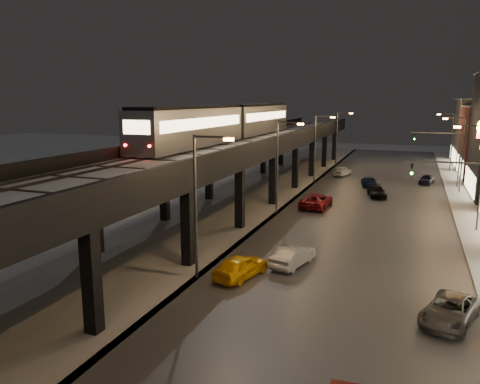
% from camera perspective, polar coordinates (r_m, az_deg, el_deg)
% --- Properties ---
extents(road_surface, '(17.00, 120.00, 0.06)m').
position_cam_1_polar(road_surface, '(48.47, 15.15, -2.30)').
color(road_surface, '#46474D').
rests_on(road_surface, ground).
extents(sidewalk_right, '(4.00, 120.00, 0.14)m').
position_cam_1_polar(sidewalk_right, '(48.67, 26.95, -3.05)').
color(sidewalk_right, '#9FA1A8').
rests_on(sidewalk_right, ground).
extents(under_viaduct_pavement, '(11.00, 120.00, 0.06)m').
position_cam_1_polar(under_viaduct_pavement, '(51.39, 0.01, -1.15)').
color(under_viaduct_pavement, '#9FA1A8').
rests_on(under_viaduct_pavement, ground).
extents(elevated_viaduct, '(9.00, 100.00, 6.30)m').
position_cam_1_polar(elevated_viaduct, '(47.56, -1.32, 4.67)').
color(elevated_viaduct, black).
rests_on(elevated_viaduct, ground).
extents(viaduct_trackbed, '(8.40, 100.00, 0.32)m').
position_cam_1_polar(viaduct_trackbed, '(47.60, -1.28, 5.61)').
color(viaduct_trackbed, '#B2B7C1').
rests_on(viaduct_trackbed, elevated_viaduct).
extents(viaduct_parapet_streetside, '(0.30, 100.00, 1.10)m').
position_cam_1_polar(viaduct_parapet_streetside, '(46.15, 3.79, 5.99)').
color(viaduct_parapet_streetside, black).
rests_on(viaduct_parapet_streetside, elevated_viaduct).
extents(viaduct_parapet_far, '(0.30, 100.00, 1.10)m').
position_cam_1_polar(viaduct_parapet_far, '(49.35, -5.99, 6.29)').
color(viaduct_parapet_far, black).
rests_on(viaduct_parapet_far, elevated_viaduct).
extents(streetlight_left_1, '(2.57, 0.28, 9.00)m').
position_cam_1_polar(streetlight_left_1, '(28.34, -4.97, -0.64)').
color(streetlight_left_1, '#38383A').
rests_on(streetlight_left_1, ground).
extents(streetlight_left_2, '(2.57, 0.28, 9.00)m').
position_cam_1_polar(streetlight_left_2, '(45.04, 4.89, 3.78)').
color(streetlight_left_2, '#38383A').
rests_on(streetlight_left_2, ground).
extents(streetlight_right_2, '(2.56, 0.28, 9.00)m').
position_cam_1_polar(streetlight_right_2, '(43.74, 27.10, 2.36)').
color(streetlight_right_2, '#38383A').
rests_on(streetlight_right_2, ground).
extents(streetlight_left_3, '(2.57, 0.28, 9.00)m').
position_cam_1_polar(streetlight_left_3, '(62.46, 9.37, 5.74)').
color(streetlight_left_3, '#38383A').
rests_on(streetlight_left_3, ground).
extents(streetlight_right_3, '(2.56, 0.28, 9.00)m').
position_cam_1_polar(streetlight_right_3, '(61.53, 25.29, 4.74)').
color(streetlight_right_3, '#38383A').
rests_on(streetlight_right_3, ground).
extents(streetlight_left_4, '(2.57, 0.28, 9.00)m').
position_cam_1_polar(streetlight_left_4, '(80.14, 11.90, 6.83)').
color(streetlight_left_4, '#38383A').
rests_on(streetlight_left_4, ground).
extents(streetlight_right_4, '(2.56, 0.28, 9.00)m').
position_cam_1_polar(streetlight_right_4, '(79.42, 24.28, 6.05)').
color(streetlight_right_4, '#38383A').
rests_on(streetlight_right_4, ground).
extents(traffic_light_rig_a, '(6.10, 0.34, 7.00)m').
position_cam_1_polar(traffic_light_rig_a, '(34.92, 27.13, -0.83)').
color(traffic_light_rig_a, '#38383A').
rests_on(traffic_light_rig_a, ground).
extents(traffic_light_rig_b, '(6.10, 0.34, 7.00)m').
position_cam_1_polar(traffic_light_rig_b, '(64.51, 24.24, 4.42)').
color(traffic_light_rig_b, '#38383A').
rests_on(traffic_light_rig_b, ground).
extents(subway_train, '(3.21, 38.88, 3.84)m').
position_cam_1_polar(subway_train, '(54.26, -1.25, 8.57)').
color(subway_train, gray).
rests_on(subway_train, viaduct_trackbed).
extents(car_taxi, '(2.76, 4.59, 1.46)m').
position_cam_1_polar(car_taxi, '(29.63, 0.10, -9.14)').
color(car_taxi, '#FBB406').
rests_on(car_taxi, ground).
extents(car_near_white, '(2.40, 4.51, 1.41)m').
position_cam_1_polar(car_near_white, '(31.87, 6.46, -7.77)').
color(car_near_white, '#8F93A0').
rests_on(car_near_white, ground).
extents(car_mid_silver, '(2.81, 5.57, 1.51)m').
position_cam_1_polar(car_mid_silver, '(48.82, 9.28, -1.09)').
color(car_mid_silver, maroon).
rests_on(car_mid_silver, ground).
extents(car_mid_dark, '(2.52, 4.55, 1.25)m').
position_cam_1_polar(car_mid_dark, '(62.22, 15.44, 1.18)').
color(car_mid_dark, black).
rests_on(car_mid_dark, ground).
extents(car_far_white, '(2.71, 4.41, 1.40)m').
position_cam_1_polar(car_far_white, '(70.12, 12.35, 2.49)').
color(car_far_white, silver).
rests_on(car_far_white, ground).
extents(car_onc_dark, '(3.41, 5.00, 1.27)m').
position_cam_1_polar(car_onc_dark, '(26.29, 24.18, -13.14)').
color(car_onc_dark, '#4C4D4F').
rests_on(car_onc_dark, ground).
extents(car_onc_white, '(2.68, 4.50, 1.22)m').
position_cam_1_polar(car_onc_white, '(55.69, 16.33, -0.03)').
color(car_onc_white, black).
rests_on(car_onc_white, ground).
extents(car_onc_red, '(2.27, 3.91, 1.25)m').
position_cam_1_polar(car_onc_red, '(66.51, 21.79, 1.41)').
color(car_onc_red, black).
rests_on(car_onc_red, ground).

